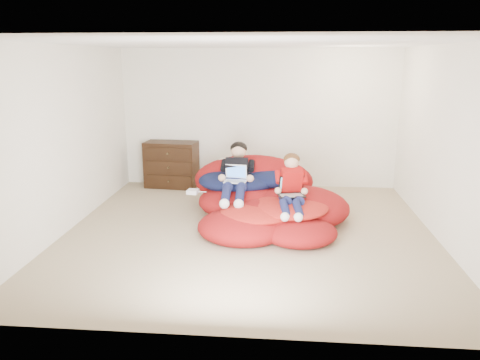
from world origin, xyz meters
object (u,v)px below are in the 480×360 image
at_px(dresser, 172,164).
at_px(laptop_white, 236,177).
at_px(beanbag_pile, 265,201).
at_px(younger_boy, 291,184).
at_px(laptop_black, 291,190).
at_px(older_boy, 237,172).

distance_m(dresser, laptop_white, 2.17).
height_order(beanbag_pile, younger_boy, younger_boy).
bearing_deg(laptop_black, older_boy, 147.60).
height_order(dresser, beanbag_pile, dresser).
relative_size(older_boy, laptop_white, 3.75).
xyz_separation_m(dresser, laptop_black, (2.16, -2.06, 0.14)).
bearing_deg(younger_boy, beanbag_pile, 133.72).
relative_size(beanbag_pile, older_boy, 1.88).
bearing_deg(dresser, laptop_white, -51.08).
xyz_separation_m(beanbag_pile, younger_boy, (0.38, -0.39, 0.37)).
distance_m(beanbag_pile, younger_boy, 0.66).
bearing_deg(dresser, younger_boy, -43.43).
bearing_deg(younger_boy, laptop_black, -90.00).
distance_m(dresser, laptop_black, 2.99).
relative_size(dresser, older_boy, 0.77).
bearing_deg(older_boy, dresser, 131.17).
bearing_deg(laptop_black, younger_boy, 90.00).
distance_m(laptop_white, laptop_black, 0.89).
xyz_separation_m(dresser, younger_boy, (2.16, -2.04, 0.22)).
xyz_separation_m(older_boy, laptop_white, (0.00, -0.13, -0.05)).
xyz_separation_m(beanbag_pile, laptop_white, (-0.43, -0.03, 0.36)).
height_order(older_boy, younger_boy, older_boy).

